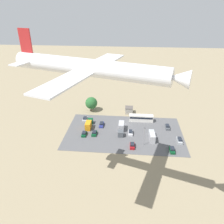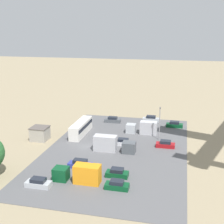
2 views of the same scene
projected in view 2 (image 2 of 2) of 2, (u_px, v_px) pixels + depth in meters
The scene contains 17 objects.
ground_plane at pixel (87, 147), 71.79m from camera, with size 400.00×400.00×0.00m, color gray.
parking_lot_surface at pixel (117, 149), 70.22m from camera, with size 51.54×30.75×0.08m.
shed_building at pixel (40, 133), 75.71m from camera, with size 4.03×4.12×3.32m.
bus at pixel (81, 128), 79.49m from camera, with size 11.55×2.59×3.35m.
parked_car_0 at pixel (80, 164), 60.93m from camera, with size 1.82×4.76×1.65m.
parked_car_1 at pixel (123, 142), 72.59m from camera, with size 1.92×4.27×1.55m.
parked_car_2 at pixel (38, 183), 53.65m from camera, with size 1.94×4.40×1.55m.
parked_car_3 at pixel (117, 185), 52.91m from camera, with size 1.86×4.09×1.56m.
parked_car_4 at pixel (117, 173), 57.20m from camera, with size 1.99×4.12×1.61m.
parked_car_5 at pixel (151, 119), 90.84m from camera, with size 1.82×4.76×1.66m.
parked_car_6 at pixel (165, 144), 71.20m from camera, with size 1.88×4.26×1.61m.
parked_car_7 at pixel (174, 125), 85.48m from camera, with size 1.85×4.47×1.65m.
parked_car_8 at pixel (113, 120), 89.79m from camera, with size 1.74×4.57×1.66m.
parked_truck_0 at pixel (80, 174), 54.99m from camera, with size 2.36×8.56×3.36m.
parked_truck_1 at pixel (112, 144), 68.66m from camera, with size 2.37×9.26×3.49m.
parked_truck_2 at pixel (143, 128), 80.07m from camera, with size 2.33×7.89×3.29m.
light_pole_lot_centre at pixel (160, 122), 74.88m from camera, with size 0.90×0.28×8.16m.
Camera 2 is at (64.07, 20.79, 26.73)m, focal length 50.00 mm.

